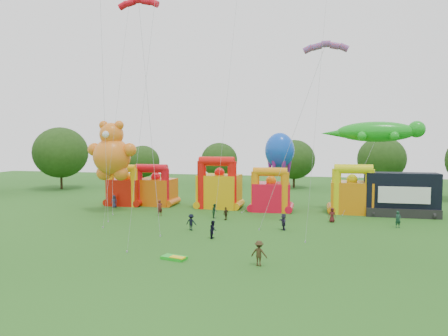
% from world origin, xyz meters
% --- Properties ---
extents(ground, '(160.00, 160.00, 0.00)m').
position_xyz_m(ground, '(0.00, 0.00, 0.00)').
color(ground, '#225618').
rests_on(ground, ground).
extents(tree_ring, '(120.79, 122.87, 12.07)m').
position_xyz_m(tree_ring, '(-1.15, 0.60, 6.26)').
color(tree_ring, '#352314').
rests_on(tree_ring, ground).
extents(bouncy_castle_0, '(4.86, 3.94, 6.04)m').
position_xyz_m(bouncy_castle_0, '(-15.19, 26.93, 2.31)').
color(bouncy_castle_0, red).
rests_on(bouncy_castle_0, ground).
extents(bouncy_castle_1, '(5.65, 4.69, 6.10)m').
position_xyz_m(bouncy_castle_1, '(-11.03, 27.98, 2.31)').
color(bouncy_castle_1, '#DA5C0B').
rests_on(bouncy_castle_1, ground).
extents(bouncy_castle_2, '(5.90, 4.89, 7.28)m').
position_xyz_m(bouncy_castle_2, '(-1.31, 27.78, 2.75)').
color(bouncy_castle_2, '#E2A20B').
rests_on(bouncy_castle_2, ground).
extents(bouncy_castle_3, '(5.32, 4.41, 5.96)m').
position_xyz_m(bouncy_castle_3, '(6.09, 26.84, 2.27)').
color(bouncy_castle_3, red).
rests_on(bouncy_castle_3, ground).
extents(bouncy_castle_4, '(5.46, 4.47, 6.48)m').
position_xyz_m(bouncy_castle_4, '(16.60, 27.54, 2.46)').
color(bouncy_castle_4, orange).
rests_on(bouncy_castle_4, ground).
extents(stage_trailer, '(8.74, 3.45, 5.49)m').
position_xyz_m(stage_trailer, '(22.50, 27.03, 2.65)').
color(stage_trailer, black).
rests_on(stage_trailer, ground).
extents(teddy_bear_kite, '(6.84, 4.85, 12.19)m').
position_xyz_m(teddy_bear_kite, '(-14.28, 21.37, 7.40)').
color(teddy_bear_kite, orange).
rests_on(teddy_bear_kite, ground).
extents(gecko_kite, '(13.12, 6.24, 12.13)m').
position_xyz_m(gecko_kite, '(18.32, 28.26, 7.01)').
color(gecko_kite, '#16A01B').
rests_on(gecko_kite, ground).
extents(octopus_kite, '(6.48, 9.36, 10.70)m').
position_xyz_m(octopus_kite, '(5.55, 29.32, 4.53)').
color(octopus_kite, blue).
rests_on(octopus_kite, ground).
extents(parafoil_kites, '(31.79, 10.62, 30.79)m').
position_xyz_m(parafoil_kites, '(-3.42, 15.56, 12.64)').
color(parafoil_kites, red).
rests_on(parafoil_kites, ground).
extents(diamond_kites, '(24.21, 14.86, 36.24)m').
position_xyz_m(diamond_kites, '(0.08, 12.77, 16.54)').
color(diamond_kites, red).
rests_on(diamond_kites, ground).
extents(folded_kite_bundle, '(2.18, 1.45, 0.31)m').
position_xyz_m(folded_kite_bundle, '(0.94, 3.13, 0.14)').
color(folded_kite_bundle, green).
rests_on(folded_kite_bundle, ground).
extents(spectator_0, '(0.92, 0.65, 1.79)m').
position_xyz_m(spectator_0, '(-15.83, 24.59, 0.89)').
color(spectator_0, '#2A2C47').
rests_on(spectator_0, ground).
extents(spectator_1, '(0.84, 0.86, 1.98)m').
position_xyz_m(spectator_1, '(-7.18, 20.27, 0.99)').
color(spectator_1, '#561C18').
rests_on(spectator_1, ground).
extents(spectator_2, '(0.83, 0.97, 1.75)m').
position_xyz_m(spectator_2, '(-0.06, 20.36, 0.88)').
color(spectator_2, '#193F21').
rests_on(spectator_2, ground).
extents(spectator_3, '(1.20, 0.78, 1.74)m').
position_xyz_m(spectator_3, '(-0.86, 13.31, 0.87)').
color(spectator_3, black).
rests_on(spectator_3, ground).
extents(spectator_4, '(0.79, 0.98, 1.56)m').
position_xyz_m(spectator_4, '(1.55, 19.42, 0.78)').
color(spectator_4, '#372716').
rests_on(spectator_4, ground).
extents(spectator_5, '(1.09, 1.70, 1.76)m').
position_xyz_m(spectator_5, '(8.66, 15.60, 0.88)').
color(spectator_5, '#2B263F').
rests_on(spectator_5, ground).
extents(spectator_6, '(0.89, 0.64, 1.69)m').
position_xyz_m(spectator_6, '(13.86, 20.91, 0.84)').
color(spectator_6, '#4C1516').
rests_on(spectator_6, ground).
extents(spectator_7, '(0.79, 0.67, 1.85)m').
position_xyz_m(spectator_7, '(20.75, 19.48, 0.92)').
color(spectator_7, '#173A2A').
rests_on(spectator_7, ground).
extents(spectator_8, '(0.68, 0.87, 1.75)m').
position_xyz_m(spectator_8, '(2.27, 10.48, 0.88)').
color(spectator_8, black).
rests_on(spectator_8, ground).
extents(spectator_9, '(1.36, 0.93, 1.94)m').
position_xyz_m(spectator_9, '(7.77, 3.03, 0.97)').
color(spectator_9, '#372A16').
rests_on(spectator_9, ground).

